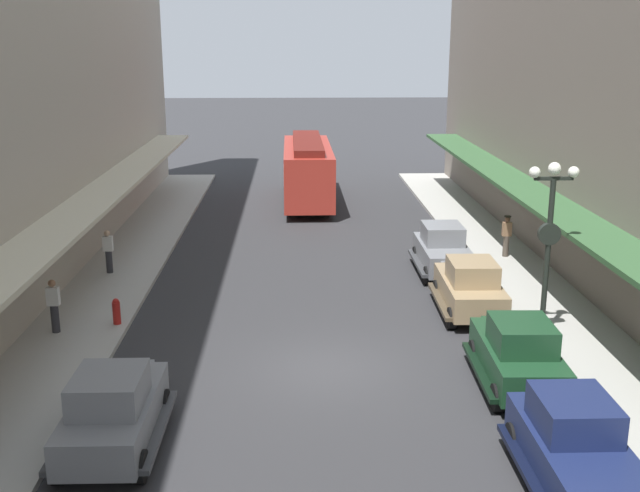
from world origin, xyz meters
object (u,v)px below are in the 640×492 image
Objects in this scene: pedestrian_0 at (506,236)px; streetcar at (308,168)px; parked_car_2 at (518,352)px; parked_car_3 at (575,444)px; parked_car_1 at (470,286)px; parked_car_0 at (113,409)px; pedestrian_2 at (108,251)px; pedestrian_1 at (54,305)px; fire_hydrant at (116,311)px; lamp_post_with_clock at (548,243)px; parked_car_4 at (443,249)px.

streetcar is at bearing 124.38° from pedestrian_0.
parked_car_3 is at bearing -92.37° from parked_car_2.
parked_car_2 is at bearing -89.90° from parked_car_1.
pedestrian_0 is (7.78, -11.37, -0.89)m from streetcar.
parked_car_0 is 1.00× the size of parked_car_3.
pedestrian_0 is 1.02× the size of pedestrian_2.
pedestrian_1 is at bearing -173.05° from parked_car_1.
parked_car_0 is 1.00× the size of parked_car_1.
streetcar is at bearing 105.67° from parked_car_1.
pedestrian_0 is at bearing 26.84° from fire_hydrant.
lamp_post_with_clock is at bearing -3.05° from pedestrian_1.
pedestrian_1 is at bearing -91.95° from pedestrian_2.
pedestrian_0 is (3.05, 16.07, 0.07)m from parked_car_3.
pedestrian_2 is at bearing 160.58° from parked_car_1.
parked_car_3 is 0.83× the size of lamp_post_with_clock.
pedestrian_1 is 6.00m from pedestrian_2.
parked_car_4 is 5.20× the size of fire_hydrant.
lamp_post_with_clock is 3.09× the size of pedestrian_0.
fire_hydrant is 0.50× the size of pedestrian_2.
parked_car_4 is at bearing 25.86° from fire_hydrant.
pedestrian_1 is 1.00× the size of pedestrian_2.
parked_car_1 and parked_car_2 have the same top height.
parked_car_1 is 2.57× the size of pedestrian_0.
parked_car_0 is at bearing -131.12° from pedestrian_0.
parked_car_3 is at bearing -100.73° from pedestrian_0.
streetcar reaches higher than parked_car_1.
pedestrian_2 is at bearing 88.05° from pedestrian_1.
parked_car_1 is at bearing -115.01° from pedestrian_0.
parked_car_2 is 4.01m from lamp_post_with_clock.
fire_hydrant is at bearing 102.23° from parked_car_0.
streetcar is at bearing 79.69° from parked_car_0.
parked_car_0 is 12.90m from pedestrian_2.
pedestrian_0 is (13.99, 7.08, 0.45)m from fire_hydrant.
pedestrian_1 is at bearing -154.82° from parked_car_4.
pedestrian_0 is (2.86, 11.52, 0.07)m from parked_car_2.
lamp_post_with_clock reaches higher than fire_hydrant.
lamp_post_with_clock is 13.05m from fire_hydrant.
parked_car_0 and parked_car_1 have the same top height.
streetcar is 5.76× the size of pedestrian_0.
lamp_post_with_clock is (6.54, -19.84, 1.08)m from streetcar.
parked_car_3 is (9.39, -1.82, 0.00)m from parked_car_0.
streetcar is at bearing 108.23° from lamp_post_with_clock.
pedestrian_0 is (1.24, 8.47, -1.97)m from lamp_post_with_clock.
lamp_post_with_clock is (1.64, -6.78, 2.04)m from parked_car_4.
parked_car_4 reaches higher than fire_hydrant.
lamp_post_with_clock is at bearing -25.46° from pedestrian_2.
parked_car_3 is 8.07m from lamp_post_with_clock.
lamp_post_with_clock reaches higher than pedestrian_2.
parked_car_2 is at bearing -21.76° from fire_hydrant.
parked_car_1 and parked_car_3 have the same top height.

